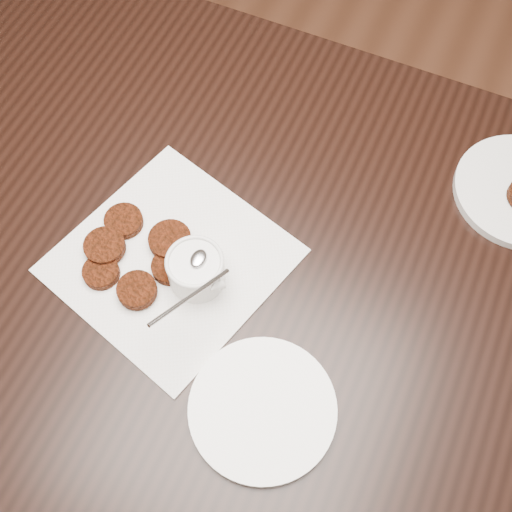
{
  "coord_description": "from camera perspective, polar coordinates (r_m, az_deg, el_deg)",
  "views": [
    {
      "loc": [
        0.24,
        -0.38,
        1.64
      ],
      "look_at": [
        0.07,
        0.01,
        0.8
      ],
      "focal_mm": 45.03,
      "sensor_mm": 36.0,
      "label": 1
    }
  ],
  "objects": [
    {
      "name": "sauce_ramekin",
      "position": [
        0.93,
        -5.51,
        -0.39
      ],
      "size": [
        0.12,
        0.12,
        0.12
      ],
      "primitive_type": null,
      "rotation": [
        0.0,
        0.0,
        -0.02
      ],
      "color": "silver",
      "rests_on": "napkin"
    },
    {
      "name": "table",
      "position": [
        1.35,
        -0.53,
        -7.2
      ],
      "size": [
        1.49,
        0.96,
        0.75
      ],
      "primitive_type": "cube",
      "color": "black",
      "rests_on": "floor"
    },
    {
      "name": "plate_empty",
      "position": [
        0.91,
        0.58,
        -13.45
      ],
      "size": [
        0.21,
        0.21,
        0.01
      ],
      "primitive_type": "cylinder",
      "rotation": [
        0.0,
        0.0,
        0.02
      ],
      "color": "white",
      "rests_on": "table"
    },
    {
      "name": "patty_cluster",
      "position": [
        1.0,
        -11.16,
        -0.17
      ],
      "size": [
        0.27,
        0.27,
        0.02
      ],
      "primitive_type": null,
      "rotation": [
        0.0,
        0.0,
        -0.29
      ],
      "color": "maroon",
      "rests_on": "napkin"
    },
    {
      "name": "floor",
      "position": [
        1.7,
        -2.29,
        -11.88
      ],
      "size": [
        4.0,
        4.0,
        0.0
      ],
      "primitive_type": "plane",
      "color": "brown",
      "rests_on": "ground"
    },
    {
      "name": "napkin",
      "position": [
        1.0,
        -7.55,
        -0.38
      ],
      "size": [
        0.38,
        0.38,
        0.0
      ],
      "primitive_type": "cube",
      "rotation": [
        0.0,
        0.0,
        -0.28
      ],
      "color": "white",
      "rests_on": "table"
    }
  ]
}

